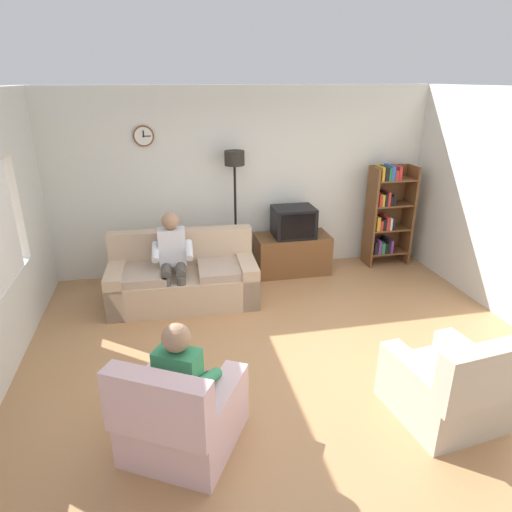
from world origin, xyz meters
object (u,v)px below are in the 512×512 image
person_on_couch (173,256)px  tv (294,222)px  armchair_near_bookshelf (447,388)px  bookshelf (386,214)px  floor_lamp (235,179)px  armchair_near_window (182,416)px  couch (183,279)px  person_in_left_armchair (185,377)px  tv_stand (292,254)px

person_on_couch → tv: bearing=22.2°
armchair_near_bookshelf → tv: bearing=97.3°
person_on_couch → bookshelf: bearing=13.9°
bookshelf → person_on_couch: (-3.32, -0.82, -0.12)m
tv → floor_lamp: size_ratio=0.32×
bookshelf → armchair_near_bookshelf: 3.62m
floor_lamp → armchair_near_window: floor_lamp is taller
couch → person_in_left_armchair: size_ratio=1.72×
floor_lamp → tv: bearing=-8.3°
tv_stand → person_in_left_armchair: bearing=-119.7°
bookshelf → armchair_near_bookshelf: (-1.10, -3.41, -0.52)m
couch → floor_lamp: bearing=41.8°
armchair_near_window → armchair_near_bookshelf: size_ratio=1.19×
bookshelf → armchair_near_window: (-3.36, -3.29, -0.52)m
tv → armchair_near_window: size_ratio=0.52×
couch → armchair_near_window: (-0.16, -2.58, -0.02)m
tv_stand → bookshelf: (1.53, 0.07, 0.52)m
floor_lamp → armchair_near_bookshelf: floor_lamp is taller
bookshelf → couch: bearing=-167.5°
armchair_near_bookshelf → person_in_left_armchair: person_in_left_armchair is taller
bookshelf → person_in_left_armchair: 4.62m
armchair_near_window → floor_lamp: bearing=73.4°
tv_stand → armchair_near_bookshelf: 3.37m
couch → person_in_left_armchair: (-0.12, -2.50, 0.29)m
tv → armchair_near_window: bearing=-119.8°
armchair_near_window → couch: bearing=86.5°
couch → person_in_left_armchair: 2.52m
armchair_near_window → person_on_couch: 2.51m
floor_lamp → person_in_left_armchair: size_ratio=1.65×
person_on_couch → person_in_left_armchair: 2.40m
armchair_near_window → person_on_couch: (0.04, 2.47, 0.41)m
tv_stand → person_on_couch: size_ratio=0.89×
couch → armchair_near_bookshelf: same height
armchair_near_bookshelf → person_on_couch: 3.44m
armchair_near_bookshelf → person_in_left_armchair: size_ratio=0.87×
tv_stand → bookshelf: bearing=2.5°
couch → floor_lamp: size_ratio=1.04×
couch → person_on_couch: bearing=-136.6°
person_on_couch → person_in_left_armchair: bearing=-90.0°
tv_stand → tv: (0.00, -0.02, 0.51)m
tv → person_in_left_armchair: size_ratio=0.54×
couch → person_in_left_armchair: bearing=-92.6°
couch → tv: tv is taller
bookshelf → armchair_near_window: bearing=-135.6°
floor_lamp → armchair_near_window: (-0.99, -3.33, -1.16)m
armchair_near_bookshelf → person_in_left_armchair: 2.25m
couch → armchair_near_bookshelf: 3.42m
bookshelf → floor_lamp: size_ratio=0.85×
couch → floor_lamp: 1.59m
armchair_near_window → tv_stand: bearing=60.3°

